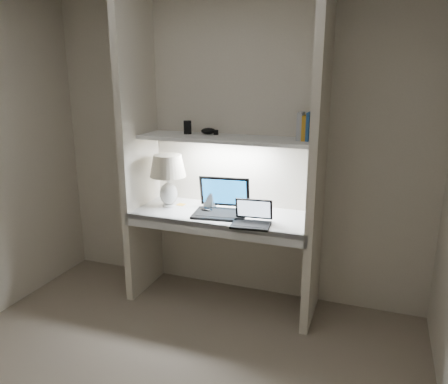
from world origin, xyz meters
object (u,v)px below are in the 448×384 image
at_px(laptop_main, 222,205).
at_px(speaker, 210,199).
at_px(laptop_netbook, 252,219).
at_px(book_row, 311,127).
at_px(table_lamp, 168,172).

relative_size(laptop_main, speaker, 3.61).
bearing_deg(laptop_main, laptop_netbook, -38.86).
bearing_deg(laptop_main, book_row, 3.30).
bearing_deg(speaker, book_row, 17.62).
height_order(laptop_netbook, book_row, book_row).
bearing_deg(book_row, speaker, -179.76).
xyz_separation_m(table_lamp, speaker, (0.32, 0.11, -0.23)).
bearing_deg(laptop_netbook, book_row, 35.88).
height_order(table_lamp, book_row, book_row).
distance_m(table_lamp, laptop_main, 0.53).
bearing_deg(laptop_main, speaker, 132.62).
height_order(laptop_main, book_row, book_row).
distance_m(laptop_netbook, speaker, 0.55).
bearing_deg(speaker, table_lamp, -143.64).
bearing_deg(table_lamp, book_row, 5.81).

